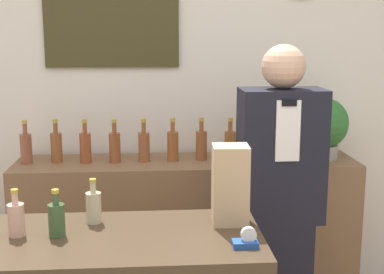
% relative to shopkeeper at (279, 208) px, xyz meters
% --- Properties ---
extents(back_wall, '(5.20, 0.09, 2.70)m').
position_rel_shopkeeper_xyz_m(back_wall, '(-0.58, 0.89, 0.55)').
color(back_wall, silver).
rests_on(back_wall, ground_plane).
extents(back_shelf, '(2.05, 0.45, 0.91)m').
position_rel_shopkeeper_xyz_m(back_shelf, '(-0.43, 0.60, -0.35)').
color(back_shelf, brown).
rests_on(back_shelf, ground_plane).
extents(shopkeeper, '(0.41, 0.26, 1.62)m').
position_rel_shopkeeper_xyz_m(shopkeeper, '(0.00, 0.00, 0.00)').
color(shopkeeper, black).
rests_on(shopkeeper, ground_plane).
extents(potted_plant, '(0.31, 0.31, 0.38)m').
position_rel_shopkeeper_xyz_m(potted_plant, '(0.40, 0.60, 0.31)').
color(potted_plant, '#9E998E').
rests_on(potted_plant, back_shelf).
extents(paper_bag, '(0.15, 0.13, 0.32)m').
position_rel_shopkeeper_xyz_m(paper_bag, '(-0.33, -0.52, 0.28)').
color(paper_bag, tan).
rests_on(paper_bag, display_counter).
extents(tape_dispenser, '(0.09, 0.06, 0.07)m').
position_rel_shopkeeper_xyz_m(tape_dispenser, '(-0.30, -0.76, 0.15)').
color(tape_dispenser, '#1E4799').
rests_on(tape_dispenser, display_counter).
extents(counter_bottle_2, '(0.06, 0.06, 0.18)m').
position_rel_shopkeeper_xyz_m(counter_bottle_2, '(-1.14, -0.60, 0.19)').
color(counter_bottle_2, tan).
rests_on(counter_bottle_2, display_counter).
extents(counter_bottle_3, '(0.06, 0.06, 0.18)m').
position_rel_shopkeeper_xyz_m(counter_bottle_3, '(-0.99, -0.61, 0.19)').
color(counter_bottle_3, '#36512C').
rests_on(counter_bottle_3, display_counter).
extents(counter_bottle_4, '(0.06, 0.06, 0.18)m').
position_rel_shopkeeper_xyz_m(counter_bottle_4, '(-0.87, -0.48, 0.19)').
color(counter_bottle_4, tan).
rests_on(counter_bottle_4, display_counter).
extents(shelf_bottle_0, '(0.07, 0.07, 0.26)m').
position_rel_shopkeeper_xyz_m(shelf_bottle_0, '(-1.37, 0.60, 0.20)').
color(shelf_bottle_0, brown).
rests_on(shelf_bottle_0, back_shelf).
extents(shelf_bottle_1, '(0.07, 0.07, 0.26)m').
position_rel_shopkeeper_xyz_m(shelf_bottle_1, '(-1.20, 0.62, 0.20)').
color(shelf_bottle_1, brown).
rests_on(shelf_bottle_1, back_shelf).
extents(shelf_bottle_2, '(0.07, 0.07, 0.26)m').
position_rel_shopkeeper_xyz_m(shelf_bottle_2, '(-1.03, 0.60, 0.20)').
color(shelf_bottle_2, brown).
rests_on(shelf_bottle_2, back_shelf).
extents(shelf_bottle_3, '(0.07, 0.07, 0.26)m').
position_rel_shopkeeper_xyz_m(shelf_bottle_3, '(-0.86, 0.60, 0.20)').
color(shelf_bottle_3, brown).
rests_on(shelf_bottle_3, back_shelf).
extents(shelf_bottle_4, '(0.07, 0.07, 0.26)m').
position_rel_shopkeeper_xyz_m(shelf_bottle_4, '(-0.68, 0.60, 0.20)').
color(shelf_bottle_4, brown).
rests_on(shelf_bottle_4, back_shelf).
extents(shelf_bottle_5, '(0.07, 0.07, 0.26)m').
position_rel_shopkeeper_xyz_m(shelf_bottle_5, '(-0.51, 0.61, 0.20)').
color(shelf_bottle_5, brown).
rests_on(shelf_bottle_5, back_shelf).
extents(shelf_bottle_6, '(0.07, 0.07, 0.26)m').
position_rel_shopkeeper_xyz_m(shelf_bottle_6, '(-0.34, 0.62, 0.20)').
color(shelf_bottle_6, brown).
rests_on(shelf_bottle_6, back_shelf).
extents(shelf_bottle_7, '(0.07, 0.07, 0.26)m').
position_rel_shopkeeper_xyz_m(shelf_bottle_7, '(-0.16, 0.60, 0.20)').
color(shelf_bottle_7, brown).
rests_on(shelf_bottle_7, back_shelf).
extents(shelf_bottle_8, '(0.07, 0.07, 0.26)m').
position_rel_shopkeeper_xyz_m(shelf_bottle_8, '(0.01, 0.59, 0.20)').
color(shelf_bottle_8, brown).
rests_on(shelf_bottle_8, back_shelf).
extents(shelf_bottle_9, '(0.07, 0.07, 0.26)m').
position_rel_shopkeeper_xyz_m(shelf_bottle_9, '(0.18, 0.58, 0.20)').
color(shelf_bottle_9, brown).
rests_on(shelf_bottle_9, back_shelf).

